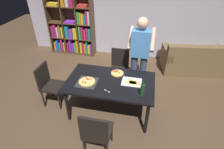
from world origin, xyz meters
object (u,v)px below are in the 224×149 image
bookshelf (72,26)px  person_serving_pizza (140,53)px  dining_table (110,84)px  chair_far_side (119,66)px  kitchen_scissors (104,89)px  chair_near_camera (96,132)px  wine_bottle (142,90)px  couch (195,61)px  pepperoni_pizza_on_tray (87,82)px  second_pizza_plain (117,73)px  chair_left_end (49,83)px

bookshelf → person_serving_pizza: bearing=-36.6°
dining_table → chair_far_side: 0.99m
bookshelf → kitchen_scissors: size_ratio=9.94×
chair_far_side → chair_near_camera: bearing=-90.0°
person_serving_pizza → wine_bottle: person_serving_pizza is taller
dining_table → couch: couch is taller
chair_far_side → pepperoni_pizza_on_tray: chair_far_side is taller
couch → second_pizza_plain: size_ratio=7.13×
person_serving_pizza → pepperoni_pizza_on_tray: person_serving_pizza is taller
person_serving_pizza → kitchen_scissors: bearing=-116.7°
dining_table → chair_near_camera: chair_near_camera is taller
second_pizza_plain → couch: bearing=43.2°
bookshelf → kitchen_scissors: bookshelf is taller
person_serving_pizza → wine_bottle: 1.05m
wine_bottle → second_pizza_plain: 0.77m
chair_far_side → wine_bottle: 1.44m
chair_left_end → chair_far_side: bearing=36.8°
chair_far_side → person_serving_pizza: 0.71m
chair_left_end → wine_bottle: wine_bottle is taller
chair_left_end → person_serving_pizza: (1.76, 0.75, 0.49)m
dining_table → wine_bottle: 0.69m
dining_table → wine_bottle: (0.60, -0.28, 0.19)m
pepperoni_pizza_on_tray → bookshelf: bearing=117.6°
dining_table → bookshelf: (-1.72, 2.37, 0.20)m
chair_left_end → dining_table: bearing=0.0°
dining_table → couch: size_ratio=0.90×
bookshelf → pepperoni_pizza_on_tray: bookshelf is taller
chair_left_end → wine_bottle: (1.90, -0.28, 0.36)m
dining_table → kitchen_scissors: (-0.05, -0.27, 0.08)m
chair_left_end → bookshelf: bearing=100.0°
person_serving_pizza → second_pizza_plain: bearing=-128.4°
chair_near_camera → chair_left_end: bearing=143.2°
person_serving_pizza → kitchen_scissors: person_serving_pizza is taller
chair_near_camera → couch: bearing=57.2°
person_serving_pizza → second_pizza_plain: size_ratio=6.92×
chair_left_end → couch: bearing=31.8°
kitchen_scissors → person_serving_pizza: bearing=63.3°
chair_near_camera → person_serving_pizza: (0.46, 1.73, 0.49)m
person_serving_pizza → kitchen_scissors: (-0.51, -1.02, -0.24)m
dining_table → kitchen_scissors: 0.28m
dining_table → person_serving_pizza: size_ratio=0.93×
dining_table → couch: (1.91, 1.99, -0.37)m
chair_left_end → second_pizza_plain: bearing=11.2°
bookshelf → pepperoni_pizza_on_tray: bearing=-62.4°
dining_table → second_pizza_plain: size_ratio=6.43×
bookshelf → second_pizza_plain: (1.80, -2.10, -0.11)m
chair_far_side → bookshelf: (-1.72, 1.40, 0.36)m
couch → wine_bottle: bearing=-120.0°
chair_near_camera → wine_bottle: wine_bottle is taller
couch → person_serving_pizza: person_serving_pizza is taller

